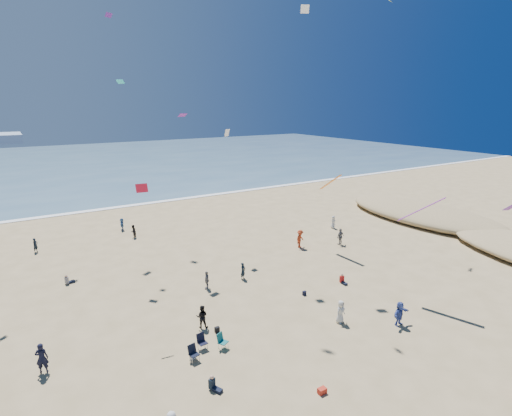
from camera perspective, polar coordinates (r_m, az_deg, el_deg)
ground at (r=22.41m, az=7.29°, el=-26.18°), size 220.00×220.00×0.00m
ocean at (r=109.40m, az=-26.10°, el=5.62°), size 220.00×100.00×0.06m
surf_line at (r=60.68m, az=-20.59°, el=-0.10°), size 220.00×1.20×0.08m
standing_flyers at (r=35.21m, az=-0.89°, el=-8.32°), size 32.84×33.77×1.91m
seated_group at (r=25.74m, az=4.46°, el=-18.83°), size 20.43×30.00×0.84m
chair_cluster at (r=25.58m, az=-7.04°, el=-18.93°), size 2.75×1.47×1.00m
white_tote at (r=25.38m, az=-9.02°, el=-20.13°), size 0.35×0.20×0.40m
black_backpack at (r=27.58m, az=-5.58°, el=-16.92°), size 0.30×0.22×0.38m
cooler at (r=23.09m, az=9.42°, el=-24.36°), size 0.45×0.30×0.30m
navy_bag at (r=32.29m, az=6.92°, el=-11.98°), size 0.28×0.18×0.34m
kites_aloft at (r=31.73m, az=4.87°, el=14.64°), size 42.35×42.33×29.43m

